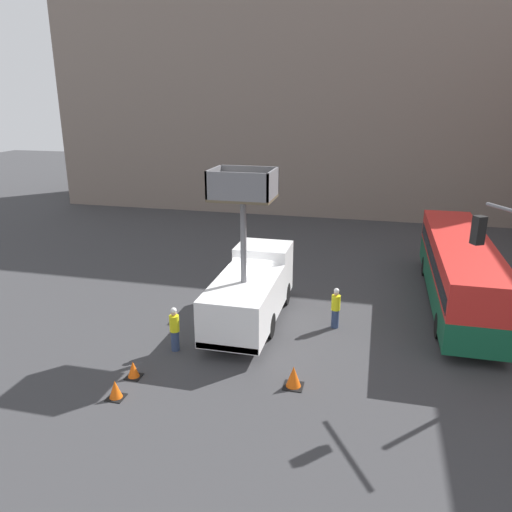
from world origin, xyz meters
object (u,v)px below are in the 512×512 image
road_worker_directing (336,308)px  traffic_cone_mid_road (294,377)px  traffic_cone_far_side (115,390)px  city_bus (459,267)px  traffic_cone_near_truck (133,370)px  utility_truck (251,288)px  road_worker_near_truck (175,329)px

road_worker_directing → traffic_cone_mid_road: (-0.95, -4.97, -0.53)m
traffic_cone_mid_road → traffic_cone_far_side: size_ratio=1.20×
city_bus → traffic_cone_near_truck: city_bus is taller
city_bus → traffic_cone_near_truck: 15.36m
utility_truck → city_bus: utility_truck is taller
traffic_cone_mid_road → traffic_cone_far_side: (-5.56, -2.07, -0.06)m
road_worker_near_truck → traffic_cone_mid_road: bearing=29.1°
traffic_cone_near_truck → road_worker_near_truck: bearing=73.0°
traffic_cone_near_truck → traffic_cone_mid_road: traffic_cone_mid_road is taller
traffic_cone_far_side → traffic_cone_mid_road: bearing=20.4°
road_worker_near_truck → traffic_cone_far_side: 3.62m
road_worker_directing → traffic_cone_far_side: size_ratio=2.81×
traffic_cone_far_side → traffic_cone_near_truck: bearing=91.1°
traffic_cone_far_side → road_worker_directing: bearing=47.2°
traffic_cone_near_truck → road_worker_directing: bearing=41.2°
traffic_cone_near_truck → traffic_cone_mid_road: bearing=7.7°
road_worker_near_truck → traffic_cone_near_truck: 2.38m
road_worker_directing → traffic_cone_mid_road: bearing=-101.1°
road_worker_near_truck → traffic_cone_mid_road: size_ratio=2.35×
city_bus → utility_truck: bearing=113.6°
utility_truck → road_worker_directing: bearing=5.2°
city_bus → traffic_cone_far_side: 16.20m
utility_truck → city_bus: size_ratio=0.57×
traffic_cone_near_truck → traffic_cone_far_side: bearing=-88.9°
road_worker_near_truck → traffic_cone_far_side: bearing=-55.0°
road_worker_directing → traffic_cone_near_truck: size_ratio=2.94×
road_worker_near_truck → city_bus: bearing=79.0°
road_worker_near_truck → road_worker_directing: bearing=76.5°
city_bus → traffic_cone_far_side: bearing=131.0°
road_worker_near_truck → traffic_cone_mid_road: 5.15m
city_bus → traffic_cone_far_side: size_ratio=19.42×
utility_truck → road_worker_near_truck: bearing=-125.2°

